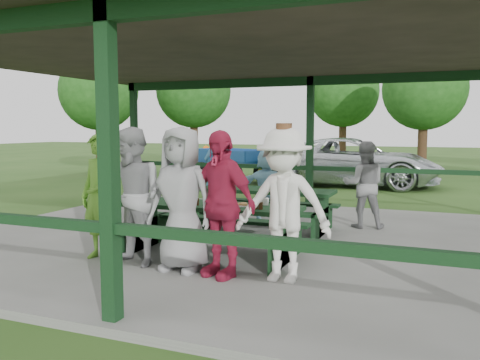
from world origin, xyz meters
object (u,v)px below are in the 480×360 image
at_px(contestant_red, 220,204).
at_px(contestant_white_fedora, 283,205).
at_px(contestant_grey_mid, 181,199).
at_px(contestant_green, 100,197).
at_px(spectator_lblue, 267,185).
at_px(picnic_table_far, 266,204).
at_px(contestant_grey_left, 133,197).
at_px(picnic_table_near, 211,223).
at_px(spectator_grey, 364,185).
at_px(pickup_truck, 352,162).
at_px(farm_trailer, 232,164).
at_px(spectator_blue, 219,172).

xyz_separation_m(contestant_red, contestant_white_fedora, (0.78, 0.09, 0.02)).
bearing_deg(contestant_white_fedora, contestant_grey_mid, -176.35).
height_order(contestant_green, spectator_lblue, contestant_green).
xyz_separation_m(picnic_table_far, contestant_grey_left, (-0.88, -2.87, 0.46)).
relative_size(picnic_table_near, spectator_grey, 1.65).
bearing_deg(picnic_table_far, spectator_grey, 30.00).
relative_size(picnic_table_far, pickup_truck, 0.42).
height_order(spectator_grey, pickup_truck, spectator_grey).
xyz_separation_m(contestant_white_fedora, pickup_truck, (-1.07, 11.21, -0.23)).
bearing_deg(pickup_truck, contestant_green, 171.12).
distance_m(contestant_grey_left, spectator_grey, 4.52).
distance_m(contestant_green, spectator_grey, 4.80).
height_order(contestant_grey_mid, pickup_truck, contestant_grey_mid).
relative_size(contestant_green, farm_trailer, 0.50).
distance_m(contestant_grey_left, contestant_white_fedora, 2.06).
xyz_separation_m(picnic_table_near, spectator_blue, (-1.37, 3.32, 0.41)).
height_order(contestant_white_fedora, pickup_truck, contestant_white_fedora).
xyz_separation_m(picnic_table_far, spectator_blue, (-1.52, 1.32, 0.42)).
bearing_deg(contestant_grey_mid, picnic_table_near, 91.40).
height_order(contestant_red, spectator_grey, contestant_red).
relative_size(contestant_green, spectator_lblue, 1.24).
height_order(picnic_table_near, contestant_green, contestant_green).
height_order(picnic_table_near, farm_trailer, farm_trailer).
bearing_deg(picnic_table_near, farm_trailer, 111.40).
xyz_separation_m(contestant_green, farm_trailer, (-2.59, 10.80, -0.36)).
bearing_deg(pickup_truck, contestant_red, -179.28).
xyz_separation_m(spectator_lblue, pickup_truck, (0.38, 7.57, -0.02)).
relative_size(spectator_blue, farm_trailer, 0.50).
height_order(contestant_green, contestant_grey_mid, contestant_grey_mid).
bearing_deg(spectator_blue, contestant_red, 93.76).
bearing_deg(spectator_blue, contestant_grey_mid, 87.20).
distance_m(contestant_white_fedora, spectator_blue, 4.91).
height_order(picnic_table_far, contestant_red, contestant_red).
bearing_deg(contestant_green, contestant_grey_mid, 6.09).
distance_m(contestant_grey_left, pickup_truck, 11.33).
bearing_deg(contestant_grey_left, contestant_grey_mid, 19.48).
relative_size(contestant_grey_left, contestant_white_fedora, 0.98).
xyz_separation_m(picnic_table_near, contestant_white_fedora, (1.33, -0.79, 0.45)).
relative_size(contestant_green, contestant_grey_mid, 0.95).
height_order(contestant_grey_left, contestant_white_fedora, contestant_white_fedora).
bearing_deg(contestant_white_fedora, contestant_red, -171.45).
xyz_separation_m(contestant_grey_mid, spectator_blue, (-1.34, 4.15, -0.04)).
relative_size(picnic_table_near, contestant_green, 1.48).
relative_size(contestant_red, spectator_lblue, 1.28).
relative_size(contestant_green, contestant_grey_left, 0.95).
bearing_deg(contestant_green, contestant_red, 5.40).
distance_m(contestant_grey_mid, spectator_grey, 4.14).
bearing_deg(contestant_green, spectator_lblue, 80.28).
xyz_separation_m(contestant_white_fedora, farm_trailer, (-5.26, 10.83, -0.40)).
distance_m(contestant_grey_left, contestant_grey_mid, 0.71).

